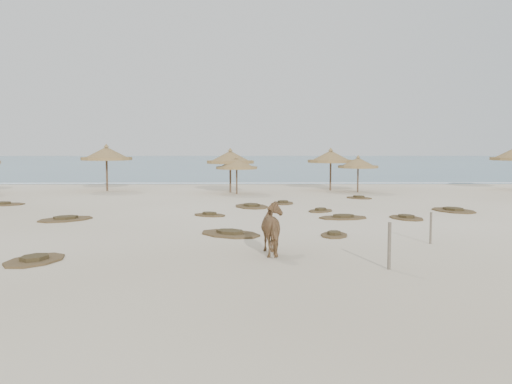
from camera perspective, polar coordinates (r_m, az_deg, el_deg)
ground at (r=19.14m, az=-1.62°, el=-4.56°), size 160.00×160.00×0.00m
ocean at (r=93.93m, az=-0.90°, el=2.96°), size 200.00×100.00×0.01m
foam_line at (r=44.98m, az=-1.10°, el=0.88°), size 70.00×0.60×0.01m
palapa_1 at (r=39.02m, az=-14.73°, el=3.67°), size 3.54×3.54×3.13m
palapa_2 at (r=36.46m, az=-2.59°, el=3.43°), size 3.21×3.21×2.86m
palapa_3 at (r=35.39m, az=-1.95°, el=2.80°), size 2.93×2.93×2.39m
palapa_4 at (r=38.37m, az=7.48°, el=3.47°), size 3.56×3.56×2.87m
palapa_5 at (r=37.18m, az=10.17°, el=2.84°), size 2.69×2.69×2.41m
horse at (r=16.17m, az=1.96°, el=-3.71°), size 1.05×1.82×1.45m
fence_post_near at (r=14.63m, az=13.19°, el=-5.27°), size 0.09×0.09×1.19m
fence_post_far at (r=18.69m, az=17.08°, el=-3.46°), size 0.07×0.07×1.00m
scrub_1 at (r=24.70m, az=-18.51°, el=-2.56°), size 2.75×2.76×0.16m
scrub_2 at (r=24.87m, az=-4.66°, el=-2.27°), size 1.81×1.63×0.16m
scrub_3 at (r=24.22m, az=8.70°, el=-2.50°), size 2.29×1.70×0.16m
scrub_4 at (r=24.65m, az=14.80°, el=-2.48°), size 1.66×2.11×0.16m
scrub_5 at (r=28.03m, az=19.14°, el=-1.72°), size 2.33×2.87×0.16m
scrub_6 at (r=31.90m, az=-24.16°, el=-1.10°), size 2.57×1.91×0.16m
scrub_7 at (r=29.79m, az=2.74°, el=-1.08°), size 1.21×1.75×0.16m
scrub_9 at (r=19.70m, az=-2.61°, el=-4.14°), size 2.83×2.75×0.16m
scrub_10 at (r=33.13m, az=10.25°, el=-0.55°), size 1.88×1.92×0.16m
scrub_11 at (r=16.38m, az=-21.26°, el=-6.32°), size 1.85×2.30×0.16m
scrub_12 at (r=19.59m, az=7.82°, el=-4.24°), size 1.18×1.55×0.16m
scrub_13 at (r=28.19m, az=-0.46°, el=-1.41°), size 2.17×2.73×0.16m
scrub_14 at (r=26.53m, az=6.47°, el=-1.84°), size 1.64×1.81×0.16m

